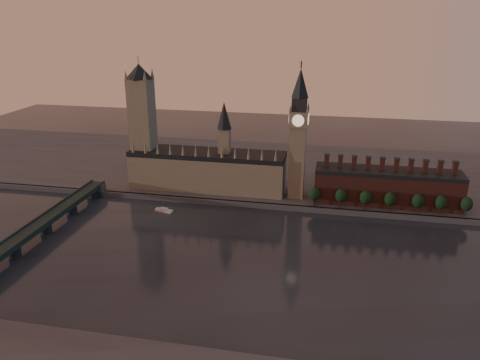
{
  "coord_description": "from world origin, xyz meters",
  "views": [
    {
      "loc": [
        34.96,
        -244.41,
        144.95
      ],
      "look_at": [
        -25.02,
        55.0,
        34.98
      ],
      "focal_mm": 35.0,
      "sensor_mm": 36.0,
      "label": 1
    }
  ],
  "objects_px": {
    "big_ben": "(298,133)",
    "river_boat": "(164,210)",
    "victoria_tower": "(142,121)",
    "westminster_bridge": "(27,236)"
  },
  "relations": [
    {
      "from": "river_boat",
      "to": "victoria_tower",
      "type": "bearing_deg",
      "value": 135.94
    },
    {
      "from": "big_ben",
      "to": "westminster_bridge",
      "type": "height_order",
      "value": "big_ben"
    },
    {
      "from": "victoria_tower",
      "to": "river_boat",
      "type": "distance_m",
      "value": 80.96
    },
    {
      "from": "victoria_tower",
      "to": "westminster_bridge",
      "type": "xyz_separation_m",
      "value": [
        -35.0,
        -117.7,
        -51.65
      ]
    },
    {
      "from": "big_ben",
      "to": "river_boat",
      "type": "bearing_deg",
      "value": -157.07
    },
    {
      "from": "victoria_tower",
      "to": "westminster_bridge",
      "type": "relative_size",
      "value": 0.54
    },
    {
      "from": "westminster_bridge",
      "to": "river_boat",
      "type": "bearing_deg",
      "value": 46.67
    },
    {
      "from": "victoria_tower",
      "to": "westminster_bridge",
      "type": "bearing_deg",
      "value": -106.56
    },
    {
      "from": "westminster_bridge",
      "to": "big_ben",
      "type": "bearing_deg",
      "value": 34.33
    },
    {
      "from": "big_ben",
      "to": "river_boat",
      "type": "distance_m",
      "value": 119.8
    }
  ]
}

